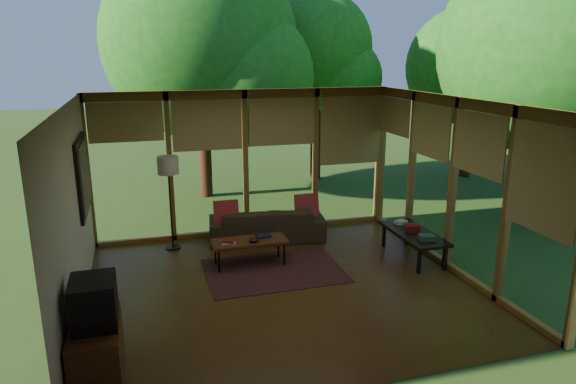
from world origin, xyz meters
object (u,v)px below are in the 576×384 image
object	(u,v)px
coffee_table	(249,242)
sofa	(267,224)
television	(94,302)
media_cabinet	(97,349)
side_console	(414,235)
floor_lamp	(168,171)

from	to	relation	value
coffee_table	sofa	bearing A→B (deg)	62.38
coffee_table	television	bearing A→B (deg)	-131.77
media_cabinet	side_console	world-z (taller)	media_cabinet
television	coffee_table	size ratio (longest dim) A/B	0.46
sofa	television	xyz separation A→B (m)	(-2.72, -3.48, 0.55)
sofa	floor_lamp	distance (m)	2.03
floor_lamp	coffee_table	xyz separation A→B (m)	(1.14, -1.09, -1.01)
television	floor_lamp	xyz separation A→B (m)	(1.02, 3.52, 0.56)
sofa	media_cabinet	bearing A→B (deg)	59.88
sofa	side_console	world-z (taller)	sofa
media_cabinet	floor_lamp	xyz separation A→B (m)	(1.04, 3.52, 1.11)
coffee_table	side_console	size ratio (longest dim) A/B	0.86
media_cabinet	television	distance (m)	0.55
coffee_table	side_console	xyz separation A→B (m)	(2.69, -0.48, 0.02)
media_cabinet	side_console	xyz separation A→B (m)	(4.87, 1.94, 0.11)
floor_lamp	coffee_table	distance (m)	1.88
floor_lamp	side_console	world-z (taller)	floor_lamp
floor_lamp	media_cabinet	bearing A→B (deg)	-106.46
media_cabinet	floor_lamp	world-z (taller)	floor_lamp
sofa	coffee_table	size ratio (longest dim) A/B	1.73
television	coffee_table	distance (m)	3.28
side_console	floor_lamp	bearing A→B (deg)	157.70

